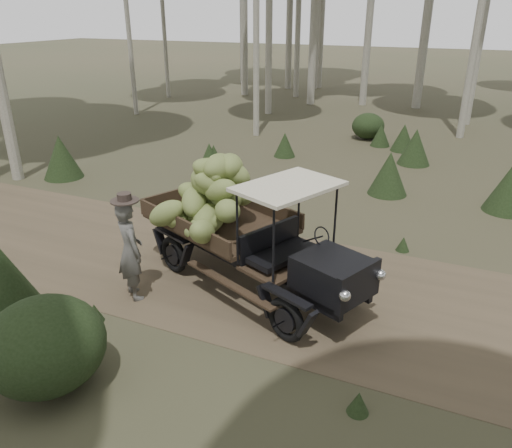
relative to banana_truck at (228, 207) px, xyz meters
The scene contains 5 objects.
ground 3.09m from the banana_truck, ahead, with size 120.00×120.00×0.00m, color #473D2B.
dirt_track 3.08m from the banana_truck, ahead, with size 70.00×4.00×0.01m, color brown.
banana_truck is the anchor object (origin of this frame).
farmer 1.76m from the banana_truck, 133.03° to the right, with size 0.74×0.68×1.84m.
undergrowth 2.79m from the banana_truck, 50.42° to the left, with size 23.00×24.06×1.35m.
Camera 1 is at (0.87, -7.15, 4.46)m, focal length 35.00 mm.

